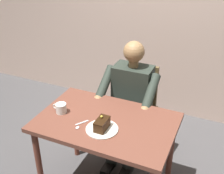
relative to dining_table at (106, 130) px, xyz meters
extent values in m
cube|color=brown|center=(0.00, 0.00, 0.08)|extent=(1.08, 0.70, 0.04)
cylinder|color=brown|center=(0.48, 0.29, -0.29)|extent=(0.05, 0.05, 0.74)
cylinder|color=brown|center=(-0.48, -0.29, -0.29)|extent=(0.05, 0.05, 0.74)
cylinder|color=brown|center=(0.48, -0.29, -0.29)|extent=(0.05, 0.05, 0.74)
cube|color=brown|center=(0.00, -0.62, -0.22)|extent=(0.42, 0.42, 0.04)
cube|color=brown|center=(0.00, -0.81, 0.02)|extent=(0.38, 0.04, 0.45)
cylinder|color=brown|center=(-0.18, -0.44, -0.44)|extent=(0.04, 0.04, 0.44)
cylinder|color=brown|center=(0.18, -0.44, -0.44)|extent=(0.04, 0.04, 0.44)
cylinder|color=brown|center=(-0.18, -0.80, -0.44)|extent=(0.04, 0.04, 0.44)
cylinder|color=brown|center=(0.18, -0.80, -0.44)|extent=(0.04, 0.04, 0.44)
cube|color=#283129|center=(0.00, -0.60, 0.05)|extent=(0.36, 0.22, 0.51)
sphere|color=#987047|center=(0.00, -0.60, 0.46)|extent=(0.19, 0.19, 0.19)
cylinder|color=#987047|center=(0.00, -0.60, 0.34)|extent=(0.09, 0.09, 0.06)
cylinder|color=#283129|center=(-0.22, -0.46, 0.17)|extent=(0.08, 0.33, 0.26)
sphere|color=#987047|center=(-0.22, -0.30, 0.06)|extent=(0.09, 0.09, 0.09)
cylinder|color=#283129|center=(0.22, -0.46, 0.17)|extent=(0.08, 0.33, 0.26)
sphere|color=#987047|center=(0.22, -0.30, 0.06)|extent=(0.09, 0.09, 0.09)
cylinder|color=#2C3230|center=(-0.09, -0.48, -0.22)|extent=(0.13, 0.38, 0.14)
cylinder|color=#2C3230|center=(0.09, -0.48, -0.22)|extent=(0.13, 0.38, 0.14)
cylinder|color=#2C3230|center=(-0.09, -0.30, -0.45)|extent=(0.11, 0.11, 0.42)
cube|color=black|center=(-0.09, -0.24, -0.63)|extent=(0.09, 0.22, 0.05)
cylinder|color=#2C3230|center=(0.09, -0.30, -0.45)|extent=(0.11, 0.11, 0.42)
cube|color=black|center=(0.09, -0.24, -0.63)|extent=(0.09, 0.22, 0.05)
cylinder|color=silver|center=(-0.02, 0.12, 0.10)|extent=(0.24, 0.24, 0.01)
cube|color=#3B2311|center=(-0.02, 0.12, 0.14)|extent=(0.08, 0.14, 0.07)
cube|color=black|center=(-0.02, 0.12, 0.18)|extent=(0.08, 0.14, 0.01)
sphere|color=gold|center=(-0.01, 0.10, 0.20)|extent=(0.02, 0.02, 0.02)
cylinder|color=white|center=(0.38, 0.04, 0.14)|extent=(0.09, 0.09, 0.08)
torus|color=white|center=(0.44, 0.04, 0.14)|extent=(0.05, 0.01, 0.05)
cylinder|color=black|center=(0.38, 0.04, 0.17)|extent=(0.08, 0.08, 0.01)
cube|color=silver|center=(0.16, 0.11, 0.10)|extent=(0.07, 0.10, 0.01)
ellipsoid|color=silver|center=(0.16, 0.18, 0.10)|extent=(0.03, 0.04, 0.01)
camera|label=1|loc=(-0.78, 1.65, 1.39)|focal=45.50mm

